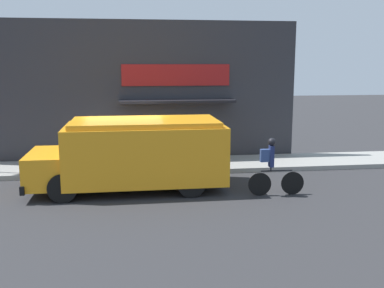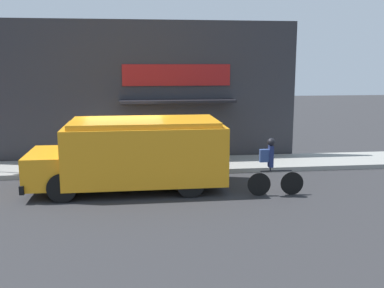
{
  "view_description": "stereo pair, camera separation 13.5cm",
  "coord_description": "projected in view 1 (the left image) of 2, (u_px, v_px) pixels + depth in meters",
  "views": [
    {
      "loc": [
        0.27,
        -14.71,
        3.77
      ],
      "look_at": [
        2.22,
        -0.2,
        1.1
      ],
      "focal_mm": 42.0,
      "sensor_mm": 36.0,
      "label": 1
    },
    {
      "loc": [
        0.41,
        -14.72,
        3.77
      ],
      "look_at": [
        2.22,
        -0.2,
        1.1
      ],
      "focal_mm": 42.0,
      "sensor_mm": 36.0,
      "label": 2
    }
  ],
  "objects": [
    {
      "name": "cyclist",
      "position": [
        273.0,
        167.0,
        12.78
      ],
      "size": [
        1.64,
        0.22,
        1.67
      ],
      "rotation": [
        0.0,
        0.0,
        -0.01
      ],
      "color": "black",
      "rests_on": "ground_plane"
    },
    {
      "name": "school_bus",
      "position": [
        136.0,
        153.0,
        13.36
      ],
      "size": [
        5.74,
        2.87,
        2.1
      ],
      "rotation": [
        0.0,
        0.0,
        0.01
      ],
      "color": "orange",
      "rests_on": "ground_plane"
    },
    {
      "name": "sidewalk",
      "position": [
        126.0,
        167.0,
        16.06
      ],
      "size": [
        28.0,
        2.25,
        0.16
      ],
      "color": "gray",
      "rests_on": "ground_plane"
    },
    {
      "name": "trash_bin",
      "position": [
        127.0,
        151.0,
        16.35
      ],
      "size": [
        0.62,
        0.62,
        0.81
      ],
      "color": "slate",
      "rests_on": "sidewalk"
    },
    {
      "name": "ground_plane",
      "position": [
        125.0,
        177.0,
        14.98
      ],
      "size": [
        70.0,
        70.0,
        0.0
      ],
      "primitive_type": "plane",
      "color": "#2B2B2D"
    },
    {
      "name": "storefront",
      "position": [
        126.0,
        92.0,
        16.83
      ],
      "size": [
        13.18,
        1.04,
        5.32
      ],
      "color": "#2D2D33",
      "rests_on": "ground_plane"
    }
  ]
}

